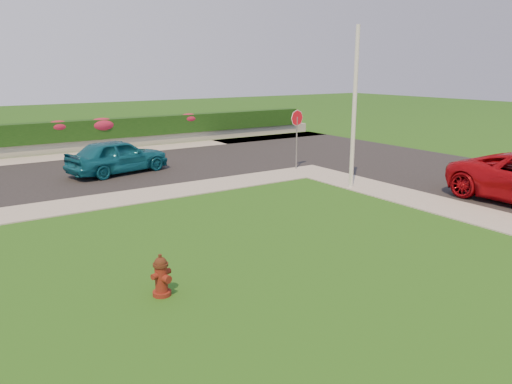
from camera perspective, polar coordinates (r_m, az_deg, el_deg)
ground at (r=11.65m, az=7.96°, el=-9.09°), size 120.00×120.00×0.00m
street_right at (r=23.07m, az=23.93°, el=1.50°), size 8.00×32.00×0.04m
curb_corner at (r=22.57m, az=6.16°, el=2.39°), size 2.00×2.00×0.04m
sidewalk_beyond at (r=28.01m, az=-20.50°, el=3.85°), size 34.00×2.00×0.04m
retaining_wall at (r=29.41m, az=-21.24°, el=4.79°), size 34.00×0.40×0.60m
hedge at (r=29.40m, az=-21.43°, el=6.45°), size 32.00×0.90×1.10m
fire_hydrant at (r=10.48m, az=-10.76°, el=-9.43°), size 0.47×0.44×0.89m
sedan_teal at (r=22.62m, az=-15.51°, el=3.98°), size 4.72×2.71×1.51m
utility_pole at (r=19.22m, az=11.17°, el=9.24°), size 0.16×0.16×6.05m
stop_sign at (r=22.71m, az=4.70°, el=7.64°), size 0.74×0.12×2.72m
flower_clump_d at (r=29.24m, az=-21.67°, el=6.98°), size 1.27×0.82×0.64m
flower_clump_e at (r=29.84m, az=-17.19°, el=7.35°), size 1.56×1.01×0.78m
flower_clump_f at (r=31.80m, az=-7.71°, el=8.34°), size 1.25×0.81×0.63m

